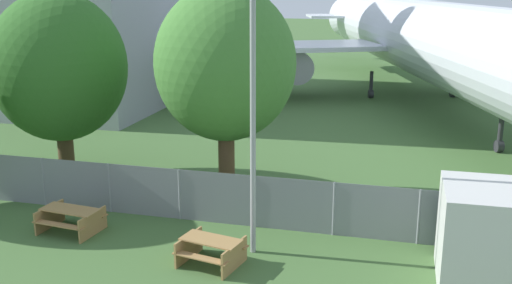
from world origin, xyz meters
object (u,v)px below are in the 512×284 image
(picnic_bench_near_cabin, at_px, (71,217))
(tree_left_of_cabin, at_px, (225,64))
(picnic_bench_open_grass, at_px, (211,249))
(airplane, at_px, (422,38))
(tree_behind_benches, at_px, (59,67))

(picnic_bench_near_cabin, relative_size, tree_left_of_cabin, 0.26)
(picnic_bench_open_grass, height_order, tree_left_of_cabin, tree_left_of_cabin)
(airplane, height_order, picnic_bench_near_cabin, airplane)
(picnic_bench_near_cabin, distance_m, tree_behind_benches, 6.86)
(tree_left_of_cabin, bearing_deg, airplane, 71.67)
(picnic_bench_near_cabin, height_order, picnic_bench_open_grass, same)
(picnic_bench_near_cabin, bearing_deg, tree_left_of_cabin, 48.30)
(picnic_bench_near_cabin, height_order, tree_left_of_cabin, tree_left_of_cabin)
(airplane, distance_m, tree_behind_benches, 24.19)
(airplane, bearing_deg, picnic_bench_near_cabin, -40.63)
(picnic_bench_near_cabin, distance_m, tree_left_of_cabin, 7.22)
(tree_behind_benches, bearing_deg, picnic_bench_near_cabin, -57.32)
(tree_left_of_cabin, bearing_deg, tree_behind_benches, 176.45)
(picnic_bench_open_grass, distance_m, tree_left_of_cabin, 7.01)
(airplane, relative_size, tree_left_of_cabin, 6.00)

